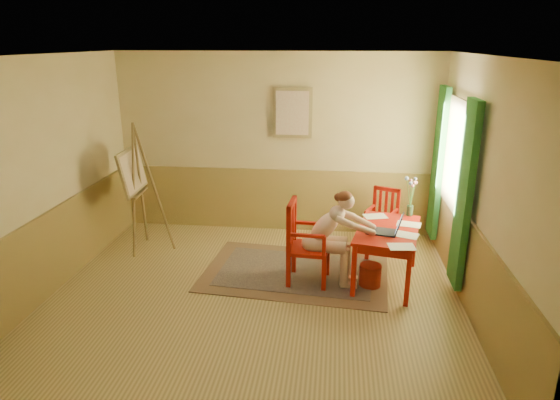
# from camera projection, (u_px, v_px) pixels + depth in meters

# --- Properties ---
(room) EXTENTS (5.04, 4.54, 2.84)m
(room) POSITION_uv_depth(u_px,v_px,m) (252.00, 185.00, 5.48)
(room) COLOR tan
(room) RESTS_ON ground
(wainscot) EXTENTS (5.00, 4.50, 1.00)m
(wainscot) POSITION_uv_depth(u_px,v_px,m) (264.00, 233.00, 6.51)
(wainscot) COLOR tan
(wainscot) RESTS_ON room
(window) EXTENTS (0.12, 2.01, 2.20)m
(window) POSITION_uv_depth(u_px,v_px,m) (452.00, 171.00, 6.27)
(window) COLOR white
(window) RESTS_ON room
(wall_portrait) EXTENTS (0.60, 0.05, 0.76)m
(wall_portrait) POSITION_uv_depth(u_px,v_px,m) (292.00, 113.00, 7.37)
(wall_portrait) COLOR #998655
(wall_portrait) RESTS_ON room
(rug) EXTENTS (2.53, 1.80, 0.02)m
(rug) POSITION_uv_depth(u_px,v_px,m) (296.00, 272.00, 6.50)
(rug) COLOR #8C7251
(rug) RESTS_ON room
(table) EXTENTS (0.95, 1.32, 0.72)m
(table) POSITION_uv_depth(u_px,v_px,m) (388.00, 235.00, 6.08)
(table) COLOR #B61508
(table) RESTS_ON room
(chair_left) EXTENTS (0.53, 0.51, 1.08)m
(chair_left) POSITION_uv_depth(u_px,v_px,m) (305.00, 243.00, 6.09)
(chair_left) COLOR #B61508
(chair_left) RESTS_ON room
(chair_back) EXTENTS (0.53, 0.54, 0.91)m
(chair_back) POSITION_uv_depth(u_px,v_px,m) (382.00, 220.00, 7.12)
(chair_back) COLOR #B61508
(chair_back) RESTS_ON room
(figure) EXTENTS (0.93, 0.42, 1.24)m
(figure) POSITION_uv_depth(u_px,v_px,m) (331.00, 233.00, 6.00)
(figure) COLOR beige
(figure) RESTS_ON room
(laptop) EXTENTS (0.46, 0.34, 0.25)m
(laptop) POSITION_uv_depth(u_px,v_px,m) (387.00, 229.00, 5.90)
(laptop) COLOR #1E2338
(laptop) RESTS_ON table
(papers) EXTENTS (0.74, 1.25, 0.00)m
(papers) POSITION_uv_depth(u_px,v_px,m) (397.00, 230.00, 6.01)
(papers) COLOR white
(papers) RESTS_ON table
(vase) EXTENTS (0.18, 0.26, 0.52)m
(vase) POSITION_uv_depth(u_px,v_px,m) (411.00, 198.00, 6.45)
(vase) COLOR #3F724C
(vase) RESTS_ON table
(wastebasket) EXTENTS (0.36, 0.36, 0.29)m
(wastebasket) POSITION_uv_depth(u_px,v_px,m) (370.00, 276.00, 6.10)
(wastebasket) COLOR #A4291B
(wastebasket) RESTS_ON room
(easel) EXTENTS (0.65, 0.84, 1.88)m
(easel) POSITION_uv_depth(u_px,v_px,m) (135.00, 176.00, 6.91)
(easel) COLOR olive
(easel) RESTS_ON room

